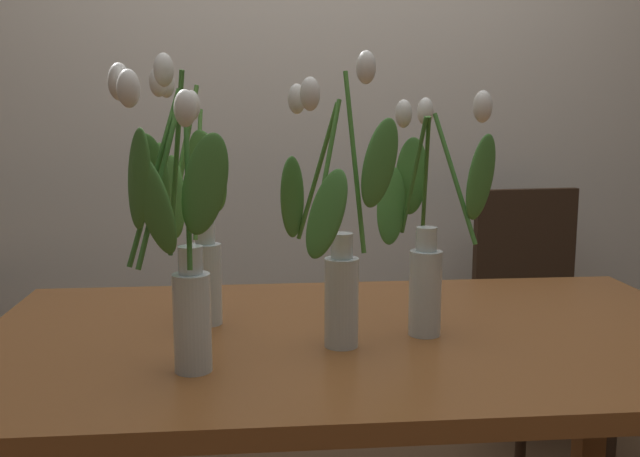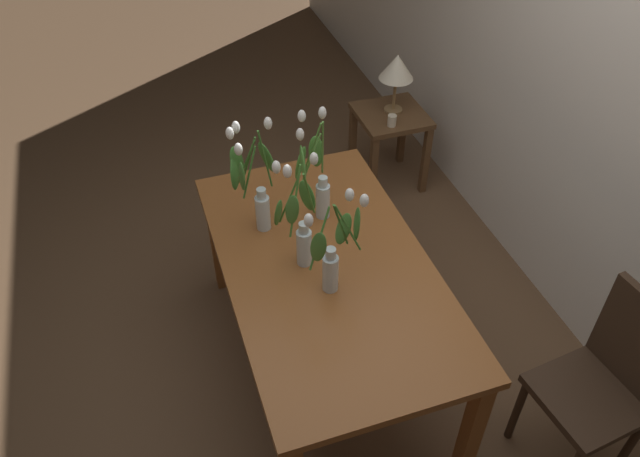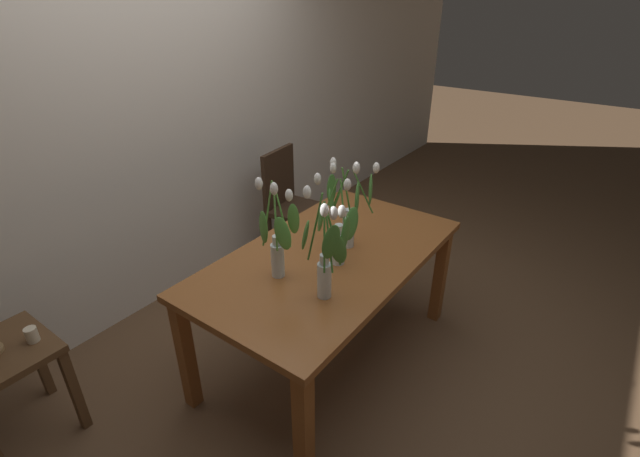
{
  "view_description": "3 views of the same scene",
  "coord_description": "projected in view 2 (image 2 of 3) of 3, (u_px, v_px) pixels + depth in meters",
  "views": [
    {
      "loc": [
        -0.21,
        -1.43,
        1.2
      ],
      "look_at": [
        -0.08,
        0.01,
        0.96
      ],
      "focal_mm": 39.27,
      "sensor_mm": 36.0,
      "label": 1
    },
    {
      "loc": [
        1.84,
        -0.65,
        2.7
      ],
      "look_at": [
        0.04,
        -0.04,
        1.0
      ],
      "focal_mm": 34.87,
      "sensor_mm": 36.0,
      "label": 2
    },
    {
      "loc": [
        -1.74,
        -1.21,
        2.03
      ],
      "look_at": [
        0.0,
        0.06,
        0.88
      ],
      "focal_mm": 25.13,
      "sensor_mm": 36.0,
      "label": 3
    }
  ],
  "objects": [
    {
      "name": "ground_plane",
      "position": [
        326.0,
        364.0,
        3.25
      ],
      "size": [
        18.0,
        18.0,
        0.0
      ],
      "primitive_type": "plane",
      "color": "brown"
    },
    {
      "name": "room_wall_rear",
      "position": [
        634.0,
        92.0,
        2.68
      ],
      "size": [
        9.0,
        0.1,
        2.7
      ],
      "primitive_type": "cube",
      "color": "silver",
      "rests_on": "ground"
    },
    {
      "name": "dining_table",
      "position": [
        327.0,
        279.0,
        2.82
      ],
      "size": [
        1.6,
        0.9,
        0.74
      ],
      "color": "brown",
      "rests_on": "ground"
    },
    {
      "name": "tulip_vase_0",
      "position": [
        254.0,
        186.0,
        2.79
      ],
      "size": [
        0.2,
        0.24,
        0.57
      ],
      "color": "silver",
      "rests_on": "dining_table"
    },
    {
      "name": "tulip_vase_1",
      "position": [
        299.0,
        226.0,
        2.63
      ],
      "size": [
        0.25,
        0.22,
        0.57
      ],
      "color": "silver",
      "rests_on": "dining_table"
    },
    {
      "name": "tulip_vase_2",
      "position": [
        316.0,
        180.0,
        2.88
      ],
      "size": [
        0.18,
        0.18,
        0.55
      ],
      "color": "silver",
      "rests_on": "dining_table"
    },
    {
      "name": "tulip_vase_3",
      "position": [
        334.0,
        254.0,
        2.52
      ],
      "size": [
        0.24,
        0.27,
        0.5
      ],
      "color": "silver",
      "rests_on": "dining_table"
    },
    {
      "name": "dining_chair",
      "position": [
        608.0,
        380.0,
        2.56
      ],
      "size": [
        0.44,
        0.44,
        0.93
      ],
      "color": "#382619",
      "rests_on": "ground"
    },
    {
      "name": "side_table",
      "position": [
        390.0,
        128.0,
        4.15
      ],
      "size": [
        0.44,
        0.44,
        0.55
      ],
      "color": "brown",
      "rests_on": "ground"
    },
    {
      "name": "table_lamp",
      "position": [
        397.0,
        68.0,
        3.89
      ],
      "size": [
        0.22,
        0.22,
        0.4
      ],
      "color": "olive",
      "rests_on": "side_table"
    },
    {
      "name": "pillar_candle",
      "position": [
        392.0,
        121.0,
        3.93
      ],
      "size": [
        0.06,
        0.06,
        0.07
      ],
      "primitive_type": "cylinder",
      "color": "beige",
      "rests_on": "side_table"
    }
  ]
}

